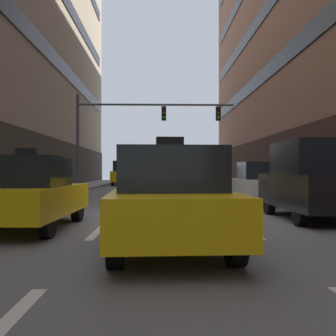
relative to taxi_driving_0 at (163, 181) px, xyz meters
The scene contains 26 objects.
ground_plane 4.70m from the taxi_driving_0, 88.72° to the right, with size 120.00×120.00×0.00m, color slate.
lane_stripe_l1_s2 12.73m from the taxi_driving_0, 96.61° to the right, with size 0.16×2.00×0.01m, color silver.
lane_stripe_l1_s3 7.81m from the taxi_driving_0, 100.86° to the right, with size 0.16×2.00×0.01m, color silver.
lane_stripe_l1_s4 3.12m from the taxi_driving_0, 119.14° to the right, with size 0.16×2.00×0.01m, color silver.
lane_stripe_l1_s5 2.91m from the taxi_driving_0, 121.59° to the left, with size 0.16×2.00×0.01m, color silver.
lane_stripe_l1_s6 7.57m from the taxi_driving_0, 101.21° to the left, with size 0.16×2.00×0.01m, color silver.
lane_stripe_l1_s7 12.49m from the taxi_driving_0, 96.74° to the left, with size 0.16×2.00×0.01m, color silver.
lane_stripe_l1_s8 17.46m from the taxi_driving_0, 94.81° to the left, with size 0.16×2.00×0.01m, color silver.
lane_stripe_l1_s9 22.44m from the taxi_driving_0, 93.74° to the left, with size 0.16×2.00×0.01m, color silver.
lane_stripe_l1_s10 27.43m from the taxi_driving_0, 93.06° to the left, with size 0.16×2.00×0.01m, color silver.
lane_stripe_l2_s3 7.85m from the taxi_driving_0, 77.65° to the right, with size 0.16×2.00×0.01m, color silver.
lane_stripe_l2_s4 3.22m from the taxi_driving_0, 57.54° to the right, with size 0.16×2.00×0.01m, color silver.
lane_stripe_l2_s5 3.02m from the taxi_driving_0, 54.94° to the left, with size 0.16×2.00×0.01m, color silver.
lane_stripe_l2_s6 7.61m from the taxi_driving_0, 77.26° to the left, with size 0.16×2.00×0.01m, color silver.
lane_stripe_l2_s7 12.52m from the taxi_driving_0, 82.32° to the left, with size 0.16×2.00×0.01m, color silver.
lane_stripe_l2_s8 17.48m from the taxi_driving_0, 84.52° to the left, with size 0.16×2.00×0.01m, color silver.
lane_stripe_l2_s9 22.46m from the taxi_driving_0, 85.74° to the left, with size 0.16×2.00×0.01m, color silver.
lane_stripe_l2_s10 27.44m from the taxi_driving_0, 86.51° to the left, with size 0.16×2.00×0.01m, color silver.
taxi_driving_0 is the anchor object (origin of this frame).
taxi_driving_1 21.97m from the taxi_driving_0, 89.67° to the left, with size 1.94×4.53×1.88m.
taxi_driving_2 19.96m from the taxi_driving_0, 99.15° to the left, with size 1.93×4.43×2.30m.
taxi_driving_3 7.72m from the taxi_driving_0, 112.82° to the right, with size 1.83×4.19×1.73m.
taxi_driving_4 9.43m from the taxi_driving_0, 90.24° to the right, with size 1.96×4.34×1.78m.
car_parked_1 6.70m from the taxi_driving_0, 55.97° to the right, with size 1.75×4.17×2.02m.
car_parked_2 3.76m from the taxi_driving_0, ahead, with size 1.81×4.25×1.59m.
traffic_signal_0 9.18m from the taxi_driving_0, 100.38° to the left, with size 9.43×0.35×5.69m.
Camera 1 is at (-0.33, -11.32, 1.25)m, focal length 43.59 mm.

